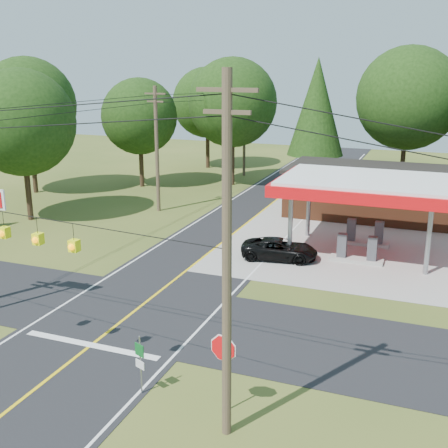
% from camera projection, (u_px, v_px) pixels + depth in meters
% --- Properties ---
extents(ground, '(120.00, 120.00, 0.00)m').
position_uv_depth(ground, '(134.00, 312.00, 27.20)').
color(ground, '#3C4E1B').
rests_on(ground, ground).
extents(main_highway, '(8.00, 120.00, 0.02)m').
position_uv_depth(main_highway, '(134.00, 312.00, 27.19)').
color(main_highway, black).
rests_on(main_highway, ground).
extents(cross_road, '(70.00, 7.00, 0.02)m').
position_uv_depth(cross_road, '(134.00, 312.00, 27.19)').
color(cross_road, black).
rests_on(cross_road, ground).
extents(lane_center_yellow, '(0.15, 110.00, 0.00)m').
position_uv_depth(lane_center_yellow, '(134.00, 312.00, 27.19)').
color(lane_center_yellow, yellow).
rests_on(lane_center_yellow, main_highway).
extents(gas_canopy, '(10.60, 7.40, 4.88)m').
position_uv_depth(gas_canopy, '(365.00, 188.00, 34.57)').
color(gas_canopy, gray).
rests_on(gas_canopy, ground).
extents(convenience_store, '(16.40, 7.55, 3.80)m').
position_uv_depth(convenience_store, '(393.00, 193.00, 43.83)').
color(convenience_store, brown).
rests_on(convenience_store, ground).
extents(utility_pole_near_right, '(1.80, 0.30, 11.50)m').
position_uv_depth(utility_pole_near_right, '(227.00, 260.00, 16.69)').
color(utility_pole_near_right, '#473828').
rests_on(utility_pole_near_right, ground).
extents(utility_pole_far_left, '(1.80, 0.30, 10.00)m').
position_uv_depth(utility_pole_far_left, '(157.00, 148.00, 44.70)').
color(utility_pole_far_left, '#473828').
rests_on(utility_pole_far_left, ground).
extents(utility_pole_north, '(0.30, 0.30, 9.50)m').
position_uv_depth(utility_pole_north, '(244.00, 131.00, 59.55)').
color(utility_pole_north, '#473828').
rests_on(utility_pole_north, ground).
extents(overhead_beacons, '(17.04, 2.04, 1.03)m').
position_uv_depth(overhead_beacons, '(19.00, 217.00, 20.46)').
color(overhead_beacons, black).
rests_on(overhead_beacons, ground).
extents(treeline_backdrop, '(70.27, 51.59, 13.30)m').
position_uv_depth(treeline_backdrop, '(285.00, 116.00, 46.40)').
color(treeline_backdrop, '#332316').
rests_on(treeline_backdrop, ground).
extents(suv_car, '(5.26, 5.26, 1.29)m').
position_uv_depth(suv_car, '(280.00, 249.00, 34.43)').
color(suv_car, black).
rests_on(suv_car, ground).
extents(octagonal_stop_sign, '(1.00, 0.20, 2.95)m').
position_uv_depth(octagonal_stop_sign, '(223.00, 354.00, 18.76)').
color(octagonal_stop_sign, gray).
rests_on(octagonal_stop_sign, ground).
extents(route_sign_post, '(0.45, 0.21, 2.30)m').
position_uv_depth(route_sign_post, '(140.00, 360.00, 20.10)').
color(route_sign_post, gray).
rests_on(route_sign_post, ground).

